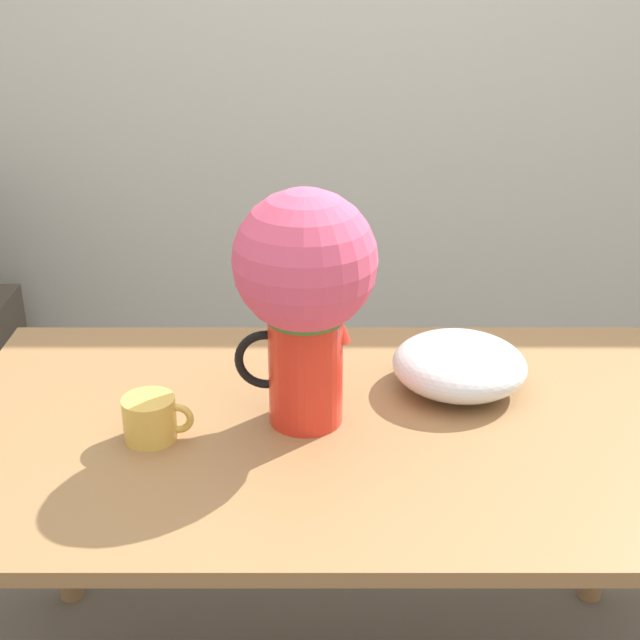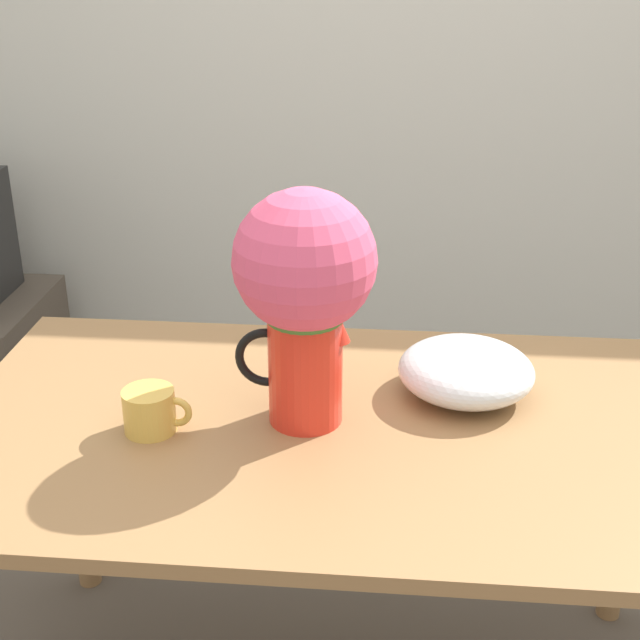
{
  "view_description": "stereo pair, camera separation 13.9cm",
  "coord_description": "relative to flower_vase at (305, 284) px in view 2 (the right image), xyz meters",
  "views": [
    {
      "loc": [
        -0.09,
        -1.38,
        1.68
      ],
      "look_at": [
        -0.09,
        0.15,
        0.99
      ],
      "focal_mm": 50.0,
      "sensor_mm": 36.0,
      "label": 1
    },
    {
      "loc": [
        0.05,
        -1.37,
        1.68
      ],
      "look_at": [
        -0.09,
        0.15,
        0.99
      ],
      "focal_mm": 50.0,
      "sensor_mm": 36.0,
      "label": 2
    }
  ],
  "objects": [
    {
      "name": "flower_vase",
      "position": [
        0.0,
        0.0,
        0.0
      ],
      "size": [
        0.27,
        0.27,
        0.47
      ],
      "color": "red",
      "rests_on": "table"
    },
    {
      "name": "wall_back",
      "position": [
        0.11,
        1.63,
        0.24
      ],
      "size": [
        8.0,
        0.05,
        2.6
      ],
      "color": "silver",
      "rests_on": "ground_plane"
    },
    {
      "name": "table",
      "position": [
        0.06,
        -0.01,
        -0.38
      ],
      "size": [
        1.53,
        0.89,
        0.78
      ],
      "color": "olive",
      "rests_on": "ground_plane"
    },
    {
      "name": "white_bowl",
      "position": [
        0.32,
        0.13,
        -0.23
      ],
      "size": [
        0.28,
        0.28,
        0.11
      ],
      "color": "silver",
      "rests_on": "table"
    },
    {
      "name": "coffee_mug",
      "position": [
        -0.29,
        -0.07,
        -0.25
      ],
      "size": [
        0.13,
        0.1,
        0.09
      ],
      "color": "gold",
      "rests_on": "table"
    }
  ]
}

